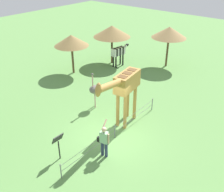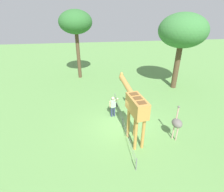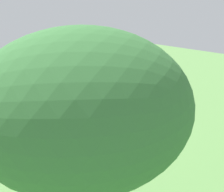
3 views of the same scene
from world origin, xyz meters
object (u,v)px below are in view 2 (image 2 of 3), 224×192
Objects in this scene: giraffe at (135,106)px; tree_east at (183,31)px; ostrich at (177,123)px; tree_northeast at (76,23)px; info_sign at (129,95)px; visitor at (113,105)px.

tree_east is (6.81, -5.71, 2.90)m from giraffe.
ostrich is 8.87m from tree_east.
giraffe is at bearing -162.35° from tree_northeast.
tree_east is at bearing -113.33° from tree_northeast.
giraffe is 2.73m from ostrich.
tree_northeast is 9.16m from info_sign.
visitor reaches higher than info_sign.
giraffe is 2.80× the size of info_sign.
ostrich is at bearing -156.81° from info_sign.
tree_northeast is at bearing 30.58° from info_sign.
visitor is 9.82m from tree_northeast.
tree_east is at bearing -56.94° from visitor.
tree_east is at bearing -61.08° from info_sign.
info_sign is at bearing -149.42° from tree_northeast.
giraffe is at bearing 80.98° from ostrich.
info_sign is (3.98, -0.58, -1.37)m from giraffe.
tree_east is (4.26, -6.55, 4.32)m from visitor.
giraffe reaches higher than info_sign.
tree_east is 5.10× the size of info_sign.
giraffe is 2.18× the size of visitor.
tree_northeast is 5.21× the size of info_sign.
visitor is 0.25× the size of tree_east.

